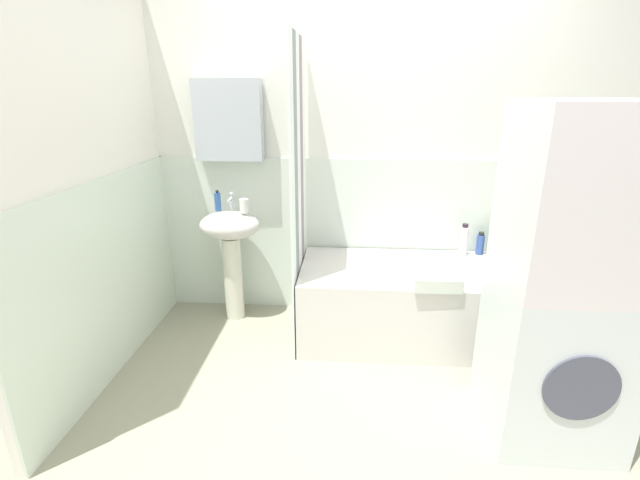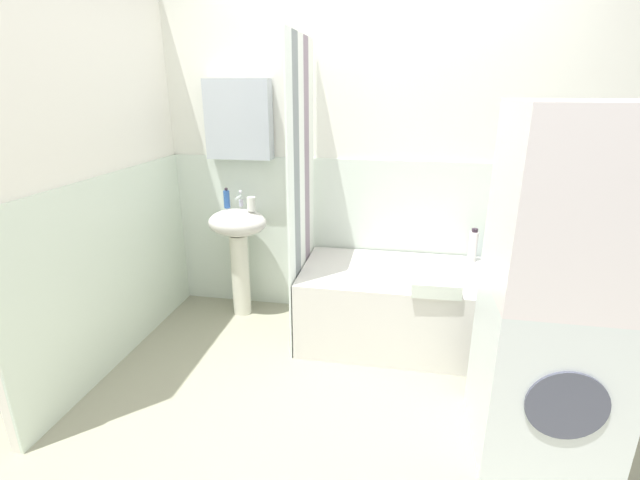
% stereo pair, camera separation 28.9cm
% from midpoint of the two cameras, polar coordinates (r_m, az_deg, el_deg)
% --- Properties ---
extents(ground_plane, '(4.80, 5.60, 0.04)m').
position_cam_midpoint_polar(ground_plane, '(2.65, 7.29, -21.61)').
color(ground_plane, '#9B9A82').
extents(wall_back_tiled, '(3.60, 0.18, 2.40)m').
position_cam_midpoint_polar(wall_back_tiled, '(3.34, 8.43, 9.03)').
color(wall_back_tiled, white).
rests_on(wall_back_tiled, ground_plane).
extents(wall_left_tiled, '(0.07, 1.81, 2.40)m').
position_cam_midpoint_polar(wall_left_tiled, '(2.93, -23.64, 5.89)').
color(wall_left_tiled, white).
rests_on(wall_left_tiled, ground_plane).
extents(sink, '(0.44, 0.34, 0.84)m').
position_cam_midpoint_polar(sink, '(3.40, -7.92, 0.15)').
color(sink, white).
rests_on(sink, ground_plane).
extents(faucet, '(0.03, 0.12, 0.12)m').
position_cam_midpoint_polar(faucet, '(3.40, -7.70, 5.14)').
color(faucet, silver).
rests_on(faucet, sink).
extents(soap_dispenser, '(0.05, 0.05, 0.15)m').
position_cam_midpoint_polar(soap_dispenser, '(3.38, -9.34, 5.14)').
color(soap_dispenser, '#2C55A1').
rests_on(soap_dispenser, sink).
extents(toothbrush_cup, '(0.06, 0.06, 0.10)m').
position_cam_midpoint_polar(toothbrush_cup, '(3.29, -6.20, 4.54)').
color(toothbrush_cup, white).
rests_on(toothbrush_cup, sink).
extents(bathtub, '(1.58, 0.75, 0.52)m').
position_cam_midpoint_polar(bathtub, '(3.22, 14.78, -8.29)').
color(bathtub, silver).
rests_on(bathtub, ground_plane).
extents(shower_curtain, '(0.01, 0.75, 2.00)m').
position_cam_midpoint_polar(shower_curtain, '(3.00, 0.43, 5.41)').
color(shower_curtain, white).
rests_on(shower_curtain, ground_plane).
extents(conditioner_bottle, '(0.05, 0.05, 0.24)m').
position_cam_midpoint_polar(conditioner_bottle, '(3.50, 26.25, -0.77)').
color(conditioner_bottle, '#BE4B67').
rests_on(conditioner_bottle, bathtub).
extents(body_wash_bottle, '(0.06, 0.06, 0.21)m').
position_cam_midpoint_polar(body_wash_bottle, '(3.44, 24.38, -1.10)').
color(body_wash_bottle, '#217750').
rests_on(body_wash_bottle, bathtub).
extents(shampoo_bottle, '(0.06, 0.06, 0.17)m').
position_cam_midpoint_polar(shampoo_bottle, '(3.46, 23.09, -1.19)').
color(shampoo_bottle, '#3350A1').
rests_on(shampoo_bottle, bathtub).
extents(lotion_bottle, '(0.06, 0.06, 0.24)m').
position_cam_midpoint_polar(lotion_bottle, '(3.39, 21.15, -0.71)').
color(lotion_bottle, white).
rests_on(lotion_bottle, bathtub).
extents(towel_folded, '(0.29, 0.26, 0.09)m').
position_cam_midpoint_polar(towel_folded, '(2.86, 17.21, -5.38)').
color(towel_folded, silver).
rests_on(towel_folded, bathtub).
extents(washer_dryer_stack, '(0.59, 0.59, 1.64)m').
position_cam_midpoint_polar(washer_dryer_stack, '(2.34, 31.27, -5.93)').
color(washer_dryer_stack, white).
rests_on(washer_dryer_stack, ground_plane).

